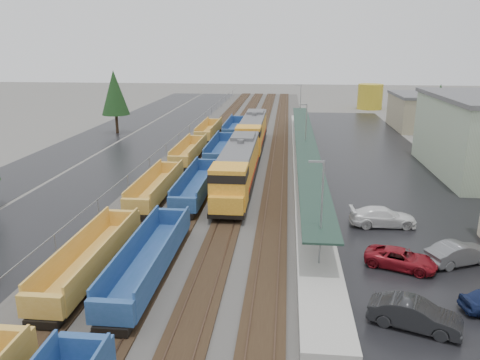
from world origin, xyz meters
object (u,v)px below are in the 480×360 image
Objects in this scene: storage_tank at (370,97)px; parked_car_east_a at (415,315)px; locomotive_lead at (238,168)px; parked_car_east_b at (401,259)px; parked_car_east_e at (459,253)px; parked_car_east_c at (383,217)px; well_string_yellow at (130,216)px; locomotive_trail at (253,132)px; well_string_blue at (178,215)px.

parked_car_east_a is at bearing -97.67° from storage_tank.
parked_car_east_b is (13.29, -16.57, -1.93)m from locomotive_lead.
parked_car_east_c is at bearing 5.31° from parked_car_east_e.
parked_car_east_e is at bearing -153.31° from parked_car_east_c.
well_string_yellow is at bearing 94.29° from parked_car_east_c.
locomotive_trail is 32.05m from well_string_blue.
well_string_blue is 18.24m from parked_car_east_b.
locomotive_lead is at bearing 60.55° from parked_car_east_b.
well_string_yellow is at bearing -170.64° from well_string_blue.
well_string_blue reaches higher than parked_car_east_e.
storage_tank is at bearing 70.20° from well_string_blue.
storage_tank is 85.66m from parked_car_east_e.
well_string_blue is (4.00, 0.66, 0.02)m from well_string_yellow.
parked_car_east_a and parked_car_east_c have the same top height.
parked_car_east_a is (-12.64, -93.78, -2.17)m from storage_tank.
parked_car_east_c reaches higher than parked_car_east_e.
locomotive_trail is 0.23× the size of well_string_yellow.
parked_car_east_a is 15.49m from parked_car_east_c.
locomotive_lead is at bearing 23.86° from parked_car_east_e.
storage_tank is 87.19m from parked_car_east_b.
parked_car_east_c is at bearing 19.97° from parked_car_east_b.
locomotive_trail is 33.43m from well_string_yellow.
locomotive_lead and locomotive_trail have the same top height.
locomotive_trail is at bearing 82.82° from well_string_blue.
parked_car_east_b is (-11.72, -86.37, -2.31)m from storage_tank.
parked_car_east_c is at bearing -65.36° from locomotive_trail.
parked_car_east_b is 1.00× the size of parked_car_east_e.
locomotive_lead is 21.33m from parked_car_east_b.
parked_car_east_a is 7.47m from parked_car_east_b.
parked_car_east_b is at bearing -51.27° from locomotive_lead.
parked_car_east_b is at bearing 79.21° from parked_car_east_e.
well_string_blue is at bearing 93.90° from parked_car_east_c.
well_string_yellow is at bearing 98.24° from parked_car_east_b.
locomotive_lead is 21.00m from locomotive_trail.
parked_car_east_b is at bearing 174.78° from parked_car_east_c.
parked_car_east_e is at bearing -9.05° from well_string_yellow.
parked_car_east_e is at bearing -11.14° from parked_car_east_a.
well_string_blue reaches higher than parked_car_east_c.
parked_car_east_a is 0.88× the size of parked_car_east_c.
parked_car_east_a is (20.37, -12.55, -0.33)m from well_string_yellow.
storage_tank is (25.01, 48.80, 0.38)m from locomotive_trail.
locomotive_trail is at bearing 90.00° from locomotive_lead.
well_string_blue is at bearing 9.36° from well_string_yellow.
well_string_blue is at bearing -109.80° from storage_tank.
storage_tank reaches higher than locomotive_lead.
parked_car_east_c is (13.55, -8.53, -1.79)m from locomotive_lead.
storage_tank reaches higher than parked_car_east_e.
parked_car_east_a is at bearing -62.70° from locomotive_lead.
storage_tank is at bearing 67.88° from well_string_yellow.
well_string_yellow is 21.91m from parked_car_east_b.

